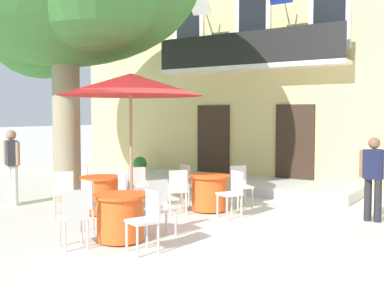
# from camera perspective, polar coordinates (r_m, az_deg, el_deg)

# --- Properties ---
(ground_plane) EXTENTS (120.00, 120.00, 0.00)m
(ground_plane) POSITION_cam_1_polar(r_m,az_deg,el_deg) (9.18, -2.00, -9.14)
(ground_plane) COLOR silver
(building_facade) EXTENTS (13.00, 5.09, 7.50)m
(building_facade) POSITION_cam_1_polar(r_m,az_deg,el_deg) (15.59, 10.68, 9.91)
(building_facade) COLOR #DBC67F
(building_facade) RESTS_ON ground
(entrance_step_platform) EXTENTS (6.55, 1.96, 0.25)m
(entrance_step_platform) POSITION_cam_1_polar(r_m,az_deg,el_deg) (12.95, 5.42, -4.84)
(entrance_step_platform) COLOR silver
(entrance_step_platform) RESTS_ON ground
(cafe_table_near_tree) EXTENTS (0.86, 0.86, 0.76)m
(cafe_table_near_tree) POSITION_cam_1_polar(r_m,az_deg,el_deg) (9.88, 2.15, -5.91)
(cafe_table_near_tree) COLOR #EA561E
(cafe_table_near_tree) RESTS_ON ground
(cafe_chair_near_tree_0) EXTENTS (0.56, 0.56, 0.91)m
(cafe_chair_near_tree_0) POSITION_cam_1_polar(r_m,az_deg,el_deg) (9.53, -1.87, -5.42)
(cafe_chair_near_tree_0) COLOR silver
(cafe_chair_near_tree_0) RESTS_ON ground
(cafe_chair_near_tree_1) EXTENTS (0.54, 0.54, 0.91)m
(cafe_chair_near_tree_1) POSITION_cam_1_polar(r_m,az_deg,el_deg) (9.27, 4.97, -5.69)
(cafe_chair_near_tree_1) COLOR silver
(cafe_chair_near_tree_1) RESTS_ON ground
(cafe_chair_near_tree_2) EXTENTS (0.56, 0.56, 0.91)m
(cafe_chair_near_tree_2) POSITION_cam_1_polar(r_m,az_deg,el_deg) (10.23, 5.87, -4.81)
(cafe_chair_near_tree_2) COLOR silver
(cafe_chair_near_tree_2) RESTS_ON ground
(cafe_chair_near_tree_3) EXTENTS (0.54, 0.54, 0.91)m
(cafe_chair_near_tree_3) POSITION_cam_1_polar(r_m,az_deg,el_deg) (10.46, -0.35, -4.61)
(cafe_chair_near_tree_3) COLOR silver
(cafe_chair_near_tree_3) RESTS_ON ground
(cafe_table_middle) EXTENTS (0.86, 0.86, 0.76)m
(cafe_table_middle) POSITION_cam_1_polar(r_m,az_deg,el_deg) (9.81, -10.99, -6.04)
(cafe_table_middle) COLOR #EA561E
(cafe_table_middle) RESTS_ON ground
(cafe_chair_middle_0) EXTENTS (0.56, 0.56, 0.91)m
(cafe_chair_middle_0) POSITION_cam_1_polar(r_m,az_deg,el_deg) (10.50, -12.21, -4.66)
(cafe_chair_middle_0) COLOR silver
(cafe_chair_middle_0) RESTS_ON ground
(cafe_chair_middle_1) EXTENTS (0.56, 0.56, 0.91)m
(cafe_chair_middle_1) POSITION_cam_1_polar(r_m,az_deg,el_deg) (9.66, -15.40, -5.43)
(cafe_chair_middle_1) COLOR silver
(cafe_chair_middle_1) RESTS_ON ground
(cafe_chair_middle_2) EXTENTS (0.54, 0.54, 0.91)m
(cafe_chair_middle_2) POSITION_cam_1_polar(r_m,az_deg,el_deg) (9.11, -9.07, -5.89)
(cafe_chair_middle_2) COLOR silver
(cafe_chair_middle_2) RESTS_ON ground
(cafe_chair_middle_3) EXTENTS (0.56, 0.56, 0.91)m
(cafe_chair_middle_3) POSITION_cam_1_polar(r_m,az_deg,el_deg) (9.93, -6.69, -5.07)
(cafe_chair_middle_3) COLOR silver
(cafe_chair_middle_3) RESTS_ON ground
(cafe_table_front) EXTENTS (0.86, 0.86, 0.76)m
(cafe_table_front) POSITION_cam_1_polar(r_m,az_deg,el_deg) (7.64, -8.73, -8.79)
(cafe_table_front) COLOR #EA561E
(cafe_table_front) RESTS_ON ground
(cafe_chair_front_0) EXTENTS (0.52, 0.52, 0.91)m
(cafe_chair_front_0) POSITION_cam_1_polar(r_m,az_deg,el_deg) (6.99, -5.52, -8.78)
(cafe_chair_front_0) COLOR silver
(cafe_chair_front_0) RESTS_ON ground
(cafe_chair_front_1) EXTENTS (0.53, 0.53, 0.91)m
(cafe_chair_front_1) POSITION_cam_1_polar(r_m,az_deg,el_deg) (7.98, -3.92, -7.21)
(cafe_chair_front_1) COLOR silver
(cafe_chair_front_1) RESTS_ON ground
(cafe_chair_front_2) EXTENTS (0.50, 0.50, 0.91)m
(cafe_chair_front_2) POSITION_cam_1_polar(r_m,az_deg,el_deg) (8.21, -11.95, -6.97)
(cafe_chair_front_2) COLOR silver
(cafe_chair_front_2) RESTS_ON ground
(cafe_chair_front_3) EXTENTS (0.54, 0.54, 0.91)m
(cafe_chair_front_3) POSITION_cam_1_polar(r_m,az_deg,el_deg) (7.32, -14.11, -8.31)
(cafe_chair_front_3) COLOR silver
(cafe_chair_front_3) RESTS_ON ground
(cafe_umbrella) EXTENTS (2.90, 2.90, 2.85)m
(cafe_umbrella) POSITION_cam_1_polar(r_m,az_deg,el_deg) (9.55, -7.48, 7.10)
(cafe_umbrella) COLOR #997A56
(cafe_umbrella) RESTS_ON ground
(ground_planter_left) EXTENTS (0.44, 0.44, 0.67)m
(ground_planter_left) POSITION_cam_1_polar(r_m,az_deg,el_deg) (15.14, -6.34, -2.67)
(ground_planter_left) COLOR #995638
(ground_planter_left) RESTS_ON ground
(pedestrian_near_entrance) EXTENTS (0.53, 0.35, 1.68)m
(pedestrian_near_entrance) POSITION_cam_1_polar(r_m,az_deg,el_deg) (11.15, -21.09, -2.16)
(pedestrian_near_entrance) COLOR silver
(pedestrian_near_entrance) RESTS_ON ground
(pedestrian_mid_plaza) EXTENTS (0.53, 0.39, 1.60)m
(pedestrian_mid_plaza) POSITION_cam_1_polar(r_m,az_deg,el_deg) (9.49, 21.22, -3.44)
(pedestrian_mid_plaza) COLOR #232328
(pedestrian_mid_plaza) RESTS_ON ground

